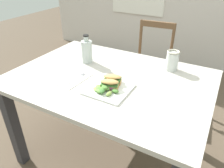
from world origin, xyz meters
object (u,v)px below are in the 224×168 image
at_px(chair_wooden_far, 151,65).
at_px(fork_on_napkin, 77,78).
at_px(dining_table, 110,92).
at_px(plate_lunch, 109,89).
at_px(sandwich_half_front, 110,84).
at_px(bottle_cold_brew, 87,52).
at_px(sandwich_half_back, 113,79).
at_px(mason_jar_iced_tea, 172,61).

relative_size(chair_wooden_far, fork_on_napkin, 4.68).
bearing_deg(dining_table, plate_lunch, -61.79).
xyz_separation_m(sandwich_half_front, bottle_cold_brew, (-0.34, 0.26, 0.04)).
distance_m(dining_table, sandwich_half_back, 0.18).
bearing_deg(plate_lunch, chair_wooden_far, 95.09).
xyz_separation_m(fork_on_napkin, mason_jar_iced_tea, (0.50, 0.43, 0.06)).
bearing_deg(bottle_cold_brew, plate_lunch, -38.27).
bearing_deg(sandwich_half_front, plate_lunch, -101.33).
bearing_deg(plate_lunch, bottle_cold_brew, 141.73).
bearing_deg(dining_table, fork_on_napkin, -143.51).
bearing_deg(dining_table, sandwich_half_front, -60.12).
xyz_separation_m(plate_lunch, sandwich_half_back, (-0.01, 0.07, 0.03)).
relative_size(dining_table, fork_on_napkin, 7.03).
distance_m(sandwich_half_back, bottle_cold_brew, 0.38).
distance_m(dining_table, plate_lunch, 0.20).
height_order(dining_table, fork_on_napkin, fork_on_napkin).
bearing_deg(bottle_cold_brew, dining_table, -25.42).
bearing_deg(bottle_cold_brew, chair_wooden_far, 72.61).
distance_m(fork_on_napkin, bottle_cold_brew, 0.28).
bearing_deg(sandwich_half_front, sandwich_half_back, 102.79).
xyz_separation_m(bottle_cold_brew, mason_jar_iced_tea, (0.59, 0.18, -0.01)).
xyz_separation_m(chair_wooden_far, sandwich_half_back, (0.08, -0.98, 0.33)).
relative_size(dining_table, sandwich_half_front, 10.81).
distance_m(chair_wooden_far, bottle_cold_brew, 0.90).
relative_size(sandwich_half_back, mason_jar_iced_tea, 0.86).
bearing_deg(fork_on_napkin, dining_table, 36.49).
relative_size(dining_table, chair_wooden_far, 1.50).
relative_size(dining_table, mason_jar_iced_tea, 9.34).
bearing_deg(fork_on_napkin, chair_wooden_far, 81.55).
xyz_separation_m(sandwich_half_back, fork_on_napkin, (-0.23, -0.05, -0.03)).
height_order(bottle_cold_brew, mason_jar_iced_tea, bottle_cold_brew).
height_order(chair_wooden_far, plate_lunch, chair_wooden_far).
height_order(chair_wooden_far, sandwich_half_back, chair_wooden_far).
relative_size(plate_lunch, bottle_cold_brew, 1.17).
distance_m(plate_lunch, mason_jar_iced_tea, 0.52).
distance_m(chair_wooden_far, mason_jar_iced_tea, 0.78).
relative_size(plate_lunch, sandwich_half_front, 2.06).
bearing_deg(chair_wooden_far, dining_table, -88.92).
bearing_deg(bottle_cold_brew, fork_on_napkin, -69.95).
bearing_deg(dining_table, chair_wooden_far, 91.08).
distance_m(sandwich_half_front, sandwich_half_back, 0.06).
xyz_separation_m(chair_wooden_far, fork_on_napkin, (-0.15, -1.04, 0.30)).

